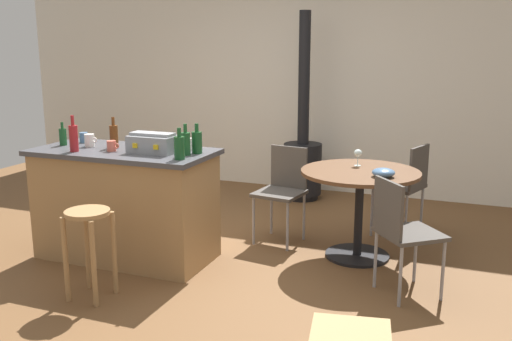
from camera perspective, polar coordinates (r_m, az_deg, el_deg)
The scene contains 22 objects.
ground_plane at distance 4.84m, azimuth -4.39°, elevation -8.93°, with size 8.80×8.80×0.00m, color brown.
back_wall at distance 7.01m, azimuth 5.00°, elevation 9.11°, with size 8.00×0.10×2.70m, color silver.
kitchen_island at distance 4.88m, azimuth -12.95°, elevation -3.27°, with size 1.50×0.72×0.93m.
wooden_stool at distance 4.17m, azimuth -16.43°, elevation -6.28°, with size 0.31×0.31×0.65m.
dining_table at distance 4.80m, azimuth 10.36°, elevation -2.07°, with size 0.98×0.98×0.75m.
folding_chair_near at distance 4.15m, azimuth 14.43°, elevation -5.61°, with size 0.56×0.56×0.86m.
folding_chair_far at distance 5.41m, azimuth 14.78°, elevation -1.18°, with size 0.51×0.51×0.88m.
folding_chair_left at distance 5.16m, azimuth 2.71°, elevation -1.61°, with size 0.45×0.45×0.86m.
wood_stove at distance 6.58m, azimuth 4.70°, elevation 1.51°, with size 0.44×0.45×2.13m.
toolbox at distance 4.59m, azimuth -10.31°, elevation 2.71°, with size 0.38×0.22×0.16m.
bottle_0 at distance 4.78m, azimuth -17.84°, elevation 3.16°, with size 0.07×0.07×0.29m.
bottle_1 at distance 4.44m, azimuth -7.08°, elevation 2.74°, with size 0.07×0.07×0.25m.
bottle_2 at distance 5.12m, azimuth -18.81°, elevation 3.27°, with size 0.06×0.06×0.20m.
bottle_3 at distance 4.28m, azimuth -7.69°, elevation 2.33°, with size 0.08×0.08×0.24m.
bottle_4 at distance 4.88m, azimuth -14.08°, elevation 3.40°, with size 0.07×0.07×0.26m.
bottle_5 at distance 4.50m, azimuth -5.95°, elevation 2.88°, with size 0.08×0.08×0.24m.
cup_0 at distance 5.21m, azimuth -16.88°, elevation 3.19°, with size 0.11×0.07×0.09m.
cup_1 at distance 4.99m, azimuth -16.36°, elevation 2.93°, with size 0.12×0.08×0.11m.
cup_2 at distance 4.72m, azimuth -14.28°, elevation 2.41°, with size 0.11×0.07×0.09m.
cup_3 at distance 4.68m, azimuth -6.88°, elevation 2.67°, with size 0.12×0.08×0.09m.
wine_glass at distance 4.92m, azimuth 10.20°, elevation 1.68°, with size 0.07×0.07×0.14m.
serving_bowl at distance 4.56m, azimuth 12.67°, elevation -0.20°, with size 0.18×0.18×0.07m, color #4C7099.
Camera 1 is at (1.97, -4.05, 1.78)m, focal length 39.86 mm.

